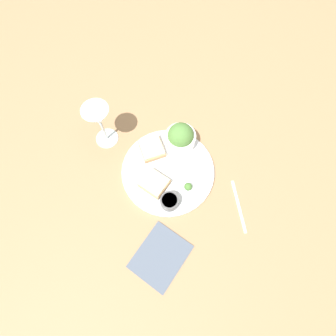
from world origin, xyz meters
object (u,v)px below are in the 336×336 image
object	(u,v)px
salad_bowl	(181,137)
fork	(239,206)
cheese_toast_far	(151,149)
napkin	(160,256)
sauce_ramekin	(169,201)
cheese_toast_near	(154,183)
wine_glass	(98,119)

from	to	relation	value
salad_bowl	fork	xyz separation A→B (m)	(0.27, 0.02, -0.05)
salad_bowl	cheese_toast_far	world-z (taller)	salad_bowl
salad_bowl	napkin	distance (m)	0.36
cheese_toast_far	sauce_ramekin	bearing A→B (deg)	-17.53
salad_bowl	cheese_toast_far	xyz separation A→B (m)	(-0.03, -0.09, -0.02)
cheese_toast_near	salad_bowl	bearing A→B (deg)	114.22
sauce_ramekin	salad_bowl	bearing A→B (deg)	133.81
cheese_toast_near	napkin	world-z (taller)	cheese_toast_near
fork	salad_bowl	bearing A→B (deg)	-176.56
salad_bowl	cheese_toast_far	bearing A→B (deg)	-109.11
sauce_ramekin	cheese_toast_far	bearing A→B (deg)	162.47
salad_bowl	sauce_ramekin	distance (m)	0.21
cheese_toast_near	fork	xyz separation A→B (m)	(0.20, 0.17, -0.02)
cheese_toast_near	sauce_ramekin	bearing A→B (deg)	1.91
cheese_toast_far	wine_glass	bearing A→B (deg)	-145.58
cheese_toast_near	fork	world-z (taller)	cheese_toast_near
wine_glass	sauce_ramekin	bearing A→B (deg)	6.39
sauce_ramekin	wine_glass	xyz separation A→B (m)	(-0.31, -0.03, 0.09)
salad_bowl	fork	size ratio (longest dim) A/B	0.66
napkin	sauce_ramekin	bearing A→B (deg)	133.99
salad_bowl	sauce_ramekin	xyz separation A→B (m)	(0.14, -0.15, -0.02)
cheese_toast_near	fork	distance (m)	0.27
cheese_toast_near	napkin	bearing A→B (deg)	-30.77
napkin	fork	bearing A→B (deg)	85.20
sauce_ramekin	wine_glass	world-z (taller)	wine_glass
wine_glass	fork	bearing A→B (deg)	24.60
cheese_toast_near	wine_glass	xyz separation A→B (m)	(-0.23, -0.03, 0.10)
wine_glass	fork	size ratio (longest dim) A/B	1.13
salad_bowl	fork	bearing A→B (deg)	3.44
salad_bowl	napkin	size ratio (longest dim) A/B	0.52
fork	sauce_ramekin	bearing A→B (deg)	-128.16
wine_glass	napkin	world-z (taller)	wine_glass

